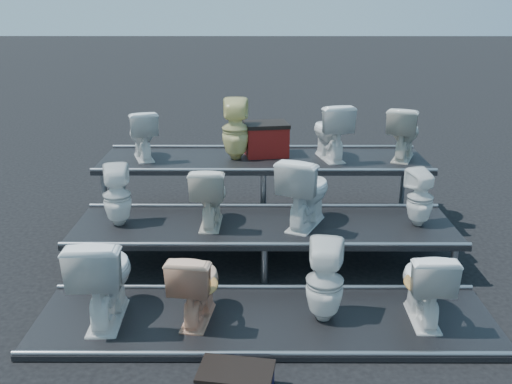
{
  "coord_description": "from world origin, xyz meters",
  "views": [
    {
      "loc": [
        -0.07,
        -5.88,
        2.85
      ],
      "look_at": [
        -0.09,
        0.1,
        0.81
      ],
      "focal_mm": 40.0,
      "sensor_mm": 36.0,
      "label": 1
    }
  ],
  "objects_px": {
    "toilet_2": "(325,281)",
    "toilet_5": "(210,195)",
    "toilet_3": "(425,283)",
    "red_crate": "(266,141)",
    "toilet_6": "(306,191)",
    "toilet_9": "(236,129)",
    "toilet_8": "(142,134)",
    "step_stool": "(236,384)",
    "toilet_10": "(330,131)",
    "toilet_1": "(196,284)",
    "toilet_4": "(117,196)",
    "toilet_0": "(104,276)",
    "toilet_11": "(404,133)",
    "toilet_7": "(420,198)"
  },
  "relations": [
    {
      "from": "toilet_2",
      "to": "toilet_5",
      "type": "height_order",
      "value": "toilet_5"
    },
    {
      "from": "toilet_3",
      "to": "red_crate",
      "type": "relative_size",
      "value": 1.34
    },
    {
      "from": "toilet_2",
      "to": "toilet_6",
      "type": "relative_size",
      "value": 0.95
    },
    {
      "from": "toilet_6",
      "to": "toilet_9",
      "type": "height_order",
      "value": "toilet_9"
    },
    {
      "from": "toilet_3",
      "to": "toilet_8",
      "type": "distance_m",
      "value": 4.04
    },
    {
      "from": "toilet_8",
      "to": "step_stool",
      "type": "relative_size",
      "value": 1.18
    },
    {
      "from": "toilet_2",
      "to": "red_crate",
      "type": "height_order",
      "value": "red_crate"
    },
    {
      "from": "toilet_5",
      "to": "toilet_10",
      "type": "relative_size",
      "value": 0.93
    },
    {
      "from": "toilet_1",
      "to": "toilet_2",
      "type": "relative_size",
      "value": 0.92
    },
    {
      "from": "toilet_2",
      "to": "toilet_8",
      "type": "bearing_deg",
      "value": -41.89
    },
    {
      "from": "toilet_4",
      "to": "red_crate",
      "type": "relative_size",
      "value": 1.26
    },
    {
      "from": "toilet_6",
      "to": "toilet_2",
      "type": "bearing_deg",
      "value": 118.45
    },
    {
      "from": "toilet_0",
      "to": "toilet_11",
      "type": "height_order",
      "value": "toilet_11"
    },
    {
      "from": "toilet_2",
      "to": "toilet_10",
      "type": "distance_m",
      "value": 2.74
    },
    {
      "from": "toilet_4",
      "to": "toilet_9",
      "type": "distance_m",
      "value": 1.86
    },
    {
      "from": "toilet_1",
      "to": "toilet_8",
      "type": "height_order",
      "value": "toilet_8"
    },
    {
      "from": "toilet_7",
      "to": "toilet_8",
      "type": "xyz_separation_m",
      "value": [
        -3.27,
        1.3,
        0.4
      ]
    },
    {
      "from": "toilet_11",
      "to": "toilet_5",
      "type": "bearing_deg",
      "value": 50.68
    },
    {
      "from": "toilet_2",
      "to": "toilet_4",
      "type": "relative_size",
      "value": 1.12
    },
    {
      "from": "toilet_11",
      "to": "step_stool",
      "type": "relative_size",
      "value": 1.27
    },
    {
      "from": "toilet_5",
      "to": "red_crate",
      "type": "distance_m",
      "value": 1.63
    },
    {
      "from": "toilet_1",
      "to": "toilet_2",
      "type": "height_order",
      "value": "toilet_2"
    },
    {
      "from": "toilet_0",
      "to": "toilet_11",
      "type": "relative_size",
      "value": 1.25
    },
    {
      "from": "toilet_10",
      "to": "red_crate",
      "type": "xyz_separation_m",
      "value": [
        -0.82,
        0.17,
        -0.17
      ]
    },
    {
      "from": "red_crate",
      "to": "step_stool",
      "type": "distance_m",
      "value": 3.89
    },
    {
      "from": "toilet_1",
      "to": "toilet_9",
      "type": "relative_size",
      "value": 0.9
    },
    {
      "from": "toilet_0",
      "to": "toilet_4",
      "type": "relative_size",
      "value": 1.27
    },
    {
      "from": "toilet_3",
      "to": "toilet_11",
      "type": "relative_size",
      "value": 1.05
    },
    {
      "from": "toilet_3",
      "to": "step_stool",
      "type": "bearing_deg",
      "value": 32.03
    },
    {
      "from": "toilet_3",
      "to": "step_stool",
      "type": "height_order",
      "value": "toilet_3"
    },
    {
      "from": "toilet_0",
      "to": "step_stool",
      "type": "relative_size",
      "value": 1.59
    },
    {
      "from": "toilet_0",
      "to": "toilet_4",
      "type": "distance_m",
      "value": 1.35
    },
    {
      "from": "toilet_4",
      "to": "toilet_8",
      "type": "bearing_deg",
      "value": -102.71
    },
    {
      "from": "toilet_8",
      "to": "toilet_9",
      "type": "distance_m",
      "value": 1.21
    },
    {
      "from": "toilet_1",
      "to": "toilet_7",
      "type": "relative_size",
      "value": 1.11
    },
    {
      "from": "toilet_5",
      "to": "step_stool",
      "type": "bearing_deg",
      "value": 100.89
    },
    {
      "from": "toilet_10",
      "to": "step_stool",
      "type": "height_order",
      "value": "toilet_10"
    },
    {
      "from": "toilet_8",
      "to": "toilet_10",
      "type": "height_order",
      "value": "toilet_10"
    },
    {
      "from": "step_stool",
      "to": "toilet_7",
      "type": "bearing_deg",
      "value": 58.63
    },
    {
      "from": "toilet_5",
      "to": "toilet_7",
      "type": "relative_size",
      "value": 1.08
    },
    {
      "from": "toilet_0",
      "to": "toilet_6",
      "type": "relative_size",
      "value": 1.08
    },
    {
      "from": "toilet_1",
      "to": "toilet_9",
      "type": "height_order",
      "value": "toilet_9"
    },
    {
      "from": "toilet_4",
      "to": "toilet_10",
      "type": "xyz_separation_m",
      "value": [
        2.47,
        1.3,
        0.43
      ]
    },
    {
      "from": "toilet_7",
      "to": "toilet_8",
      "type": "relative_size",
      "value": 0.99
    },
    {
      "from": "toilet_7",
      "to": "toilet_0",
      "type": "bearing_deg",
      "value": 4.86
    },
    {
      "from": "toilet_9",
      "to": "toilet_10",
      "type": "xyz_separation_m",
      "value": [
        1.22,
        0.0,
        -0.02
      ]
    },
    {
      "from": "toilet_3",
      "to": "step_stool",
      "type": "relative_size",
      "value": 1.33
    },
    {
      "from": "toilet_4",
      "to": "toilet_9",
      "type": "height_order",
      "value": "toilet_9"
    },
    {
      "from": "toilet_1",
      "to": "toilet_5",
      "type": "relative_size",
      "value": 1.02
    },
    {
      "from": "toilet_4",
      "to": "toilet_6",
      "type": "bearing_deg",
      "value": 169.41
    }
  ]
}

